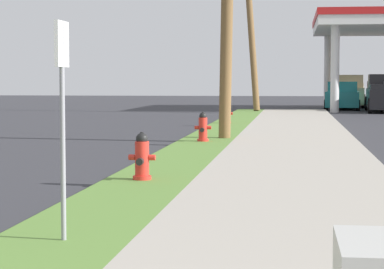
{
  "coord_description": "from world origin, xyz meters",
  "views": [
    {
      "loc": [
        2.96,
        -2.19,
        1.68
      ],
      "look_at": [
        1.04,
        12.64,
        0.64
      ],
      "focal_mm": 74.09,
      "sensor_mm": 36.0,
      "label": 1
    }
  ],
  "objects_px": {
    "truck_tan_on_apron": "(348,92)",
    "fire_hydrant_fourth": "(227,114)",
    "street_sign_post": "(62,84)",
    "car_teal_by_near_pump": "(343,97)",
    "fire_hydrant_second": "(142,159)",
    "utility_pole_background": "(250,16)",
    "fire_hydrant_third": "(203,128)"
  },
  "relations": [
    {
      "from": "utility_pole_background",
      "to": "truck_tan_on_apron",
      "type": "distance_m",
      "value": 11.31
    },
    {
      "from": "fire_hydrant_second",
      "to": "fire_hydrant_fourth",
      "type": "bearing_deg",
      "value": 90.16
    },
    {
      "from": "fire_hydrant_third",
      "to": "fire_hydrant_fourth",
      "type": "distance_m",
      "value": 8.47
    },
    {
      "from": "utility_pole_background",
      "to": "fire_hydrant_fourth",
      "type": "bearing_deg",
      "value": -90.76
    },
    {
      "from": "car_teal_by_near_pump",
      "to": "truck_tan_on_apron",
      "type": "bearing_deg",
      "value": 81.97
    },
    {
      "from": "fire_hydrant_third",
      "to": "utility_pole_background",
      "type": "distance_m",
      "value": 20.85
    },
    {
      "from": "street_sign_post",
      "to": "fire_hydrant_second",
      "type": "bearing_deg",
      "value": 91.64
    },
    {
      "from": "fire_hydrant_fourth",
      "to": "truck_tan_on_apron",
      "type": "distance_m",
      "value": 21.72
    },
    {
      "from": "utility_pole_background",
      "to": "car_teal_by_near_pump",
      "type": "xyz_separation_m",
      "value": [
        4.97,
        5.27,
        -4.16
      ]
    },
    {
      "from": "street_sign_post",
      "to": "car_teal_by_near_pump",
      "type": "bearing_deg",
      "value": 82.62
    },
    {
      "from": "fire_hydrant_fourth",
      "to": "truck_tan_on_apron",
      "type": "bearing_deg",
      "value": 74.89
    },
    {
      "from": "fire_hydrant_third",
      "to": "truck_tan_on_apron",
      "type": "height_order",
      "value": "truck_tan_on_apron"
    },
    {
      "from": "fire_hydrant_third",
      "to": "utility_pole_background",
      "type": "height_order",
      "value": "utility_pole_background"
    },
    {
      "from": "fire_hydrant_fourth",
      "to": "utility_pole_background",
      "type": "relative_size",
      "value": 0.08
    },
    {
      "from": "truck_tan_on_apron",
      "to": "fire_hydrant_fourth",
      "type": "bearing_deg",
      "value": -105.11
    },
    {
      "from": "utility_pole_background",
      "to": "car_teal_by_near_pump",
      "type": "height_order",
      "value": "utility_pole_background"
    },
    {
      "from": "truck_tan_on_apron",
      "to": "street_sign_post",
      "type": "bearing_deg",
      "value": -97.44
    },
    {
      "from": "car_teal_by_near_pump",
      "to": "truck_tan_on_apron",
      "type": "relative_size",
      "value": 0.83
    },
    {
      "from": "utility_pole_background",
      "to": "street_sign_post",
      "type": "relative_size",
      "value": 4.41
    },
    {
      "from": "fire_hydrant_second",
      "to": "utility_pole_background",
      "type": "xyz_separation_m",
      "value": [
        0.11,
        28.19,
        4.43
      ]
    },
    {
      "from": "fire_hydrant_second",
      "to": "street_sign_post",
      "type": "relative_size",
      "value": 0.35
    },
    {
      "from": "fire_hydrant_third",
      "to": "truck_tan_on_apron",
      "type": "distance_m",
      "value": 29.96
    },
    {
      "from": "street_sign_post",
      "to": "car_teal_by_near_pump",
      "type": "relative_size",
      "value": 0.46
    },
    {
      "from": "fire_hydrant_third",
      "to": "street_sign_post",
      "type": "xyz_separation_m",
      "value": [
        0.08,
        -12.51,
        1.19
      ]
    },
    {
      "from": "street_sign_post",
      "to": "truck_tan_on_apron",
      "type": "relative_size",
      "value": 0.38
    },
    {
      "from": "fire_hydrant_second",
      "to": "fire_hydrant_fourth",
      "type": "relative_size",
      "value": 1.0
    },
    {
      "from": "utility_pole_background",
      "to": "street_sign_post",
      "type": "distance_m",
      "value": 33.05
    },
    {
      "from": "fire_hydrant_second",
      "to": "truck_tan_on_apron",
      "type": "relative_size",
      "value": 0.13
    },
    {
      "from": "fire_hydrant_third",
      "to": "fire_hydrant_fourth",
      "type": "bearing_deg",
      "value": 90.71
    },
    {
      "from": "utility_pole_background",
      "to": "car_teal_by_near_pump",
      "type": "bearing_deg",
      "value": 46.71
    },
    {
      "from": "fire_hydrant_second",
      "to": "truck_tan_on_apron",
      "type": "xyz_separation_m",
      "value": [
        5.61,
        37.25,
        0.47
      ]
    },
    {
      "from": "fire_hydrant_third",
      "to": "fire_hydrant_fourth",
      "type": "height_order",
      "value": "same"
    }
  ]
}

